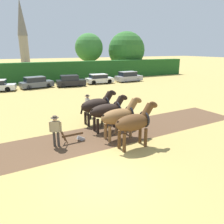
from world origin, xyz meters
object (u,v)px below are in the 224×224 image
object	(u,v)px
draft_horse_trail_right	(97,105)
parked_car_center_right	(36,83)
draft_horse_trail_left	(108,110)
parked_car_far_right	(99,79)
draft_horse_lead_left	(135,122)
parked_car_right	(70,81)
tree_center_right	(126,50)
plow	(75,136)
farmer_at_plow	(56,129)
tree_center	(89,48)
parked_car_end_right	(129,77)
farmer_beside_team	(88,104)
church_spire	(22,31)
draft_horse_lead_right	(120,116)

from	to	relation	value
draft_horse_trail_right	parked_car_center_right	xyz separation A→B (m)	(-1.84, 17.31, -0.61)
draft_horse_trail_left	parked_car_far_right	bearing A→B (deg)	65.23
draft_horse_lead_left	parked_car_right	bearing A→B (deg)	80.02
tree_center_right	plow	world-z (taller)	tree_center_right
farmer_at_plow	parked_car_center_right	xyz separation A→B (m)	(1.66, 19.86, -0.29)
tree_center	parked_car_end_right	size ratio (longest dim) A/B	1.82
tree_center_right	farmer_beside_team	distance (m)	30.86
tree_center_right	draft_horse_lead_left	distance (m)	36.09
parked_car_far_right	draft_horse_trail_left	bearing A→B (deg)	-109.65
draft_horse_trail_right	parked_car_right	world-z (taller)	draft_horse_trail_right
tree_center	parked_car_far_right	bearing A→B (deg)	-103.07
church_spire	parked_car_far_right	xyz separation A→B (m)	(6.01, -48.75, -9.94)
plow	farmer_at_plow	bearing A→B (deg)	-175.51
tree_center	draft_horse_lead_right	world-z (taller)	tree_center
farmer_at_plow	draft_horse_lead_left	bearing A→B (deg)	-90.67
plow	parked_car_end_right	bearing A→B (deg)	49.09
parked_car_center_right	farmer_beside_team	bearing A→B (deg)	-94.08
draft_horse_lead_right	parked_car_center_right	bearing A→B (deg)	92.35
draft_horse_lead_left	draft_horse_trail_left	size ratio (longest dim) A/B	0.97
draft_horse_lead_right	farmer_beside_team	world-z (taller)	draft_horse_lead_right
church_spire	parked_car_right	world-z (taller)	church_spire
parked_car_far_right	farmer_beside_team	bearing A→B (deg)	-114.32
tree_center_right	parked_car_right	bearing A→B (deg)	-145.52
church_spire	parked_car_right	distance (m)	50.31
draft_horse_lead_left	parked_car_center_right	size ratio (longest dim) A/B	0.62
parked_car_right	parked_car_end_right	world-z (taller)	parked_car_end_right
draft_horse_lead_left	plow	distance (m)	3.60
draft_horse_lead_left	parked_car_far_right	size ratio (longest dim) A/B	0.68
plow	draft_horse_trail_left	bearing A→B (deg)	16.30
draft_horse_lead_left	farmer_beside_team	distance (m)	6.47
draft_horse_trail_left	farmer_beside_team	world-z (taller)	draft_horse_trail_left
draft_horse_trail_left	parked_car_center_right	size ratio (longest dim) A/B	0.64
tree_center	draft_horse_trail_right	world-z (taller)	tree_center
parked_car_right	parked_car_far_right	distance (m)	4.72
tree_center	farmer_at_plow	xyz separation A→B (m)	(-13.46, -30.66, -4.32)
farmer_at_plow	parked_car_far_right	world-z (taller)	farmer_at_plow
tree_center_right	draft_horse_lead_left	world-z (taller)	tree_center_right
draft_horse_lead_right	draft_horse_trail_right	size ratio (longest dim) A/B	1.01
tree_center	draft_horse_lead_left	bearing A→B (deg)	-106.54
draft_horse_trail_right	parked_car_far_right	size ratio (longest dim) A/B	0.69
tree_center_right	plow	bearing A→B (deg)	-124.51
draft_horse_lead_right	parked_car_far_right	xyz separation A→B (m)	(7.23, 20.16, -0.66)
draft_horse_lead_right	draft_horse_trail_left	size ratio (longest dim) A/B	1.00
tree_center	plow	xyz separation A→B (m)	(-12.39, -30.51, -5.03)
draft_horse_trail_right	farmer_beside_team	bearing A→B (deg)	87.79
draft_horse_trail_left	farmer_beside_team	xyz separation A→B (m)	(-0.13, 3.45, -0.31)
draft_horse_trail_right	farmer_beside_team	xyz separation A→B (m)	(-0.04, 1.95, -0.32)
draft_horse_trail_right	parked_car_far_right	bearing A→B (deg)	63.30
draft_horse_trail_left	farmer_at_plow	xyz separation A→B (m)	(-3.59, -1.05, -0.30)
draft_horse_trail_left	draft_horse_lead_left	bearing A→B (deg)	-89.88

